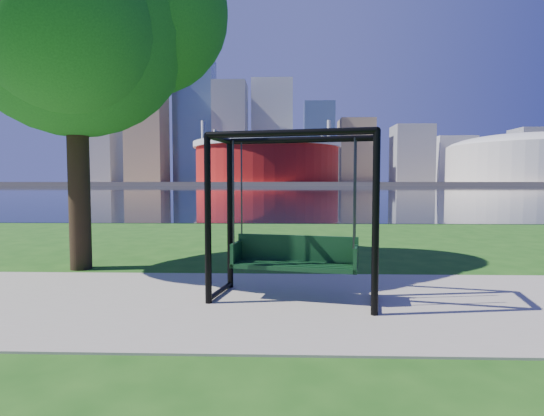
{
  "coord_description": "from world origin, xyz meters",
  "views": [
    {
      "loc": [
        0.06,
        -6.91,
        1.87
      ],
      "look_at": [
        -0.15,
        0.0,
        1.45
      ],
      "focal_mm": 28.0,
      "sensor_mm": 36.0,
      "label": 1
    }
  ],
  "objects": [
    {
      "name": "far_bank",
      "position": [
        0.0,
        306.0,
        1.0
      ],
      "size": [
        900.0,
        228.0,
        2.0
      ],
      "primitive_type": "cube",
      "color": "#937F60",
      "rests_on": "ground"
    },
    {
      "name": "swing",
      "position": [
        0.21,
        -0.33,
        1.26
      ],
      "size": [
        2.73,
        1.61,
        2.62
      ],
      "rotation": [
        0.0,
        0.0,
        -0.21
      ],
      "color": "black",
      "rests_on": "ground"
    },
    {
      "name": "path",
      "position": [
        0.0,
        -0.5,
        0.01
      ],
      "size": [
        120.0,
        4.0,
        0.03
      ],
      "primitive_type": "cube",
      "color": "#9E937F",
      "rests_on": "ground"
    },
    {
      "name": "skyline",
      "position": [
        -4.27,
        319.39,
        35.89
      ],
      "size": [
        392.0,
        66.0,
        96.5
      ],
      "color": "gray",
      "rests_on": "far_bank"
    },
    {
      "name": "arena",
      "position": [
        135.0,
        235.0,
        15.87
      ],
      "size": [
        84.0,
        84.0,
        26.56
      ],
      "color": "beige",
      "rests_on": "far_bank"
    },
    {
      "name": "river",
      "position": [
        0.0,
        102.0,
        0.01
      ],
      "size": [
        900.0,
        180.0,
        0.02
      ],
      "primitive_type": "cube",
      "color": "black",
      "rests_on": "ground"
    },
    {
      "name": "park_tree",
      "position": [
        -4.38,
        2.06,
        5.39
      ],
      "size": [
        6.25,
        5.65,
        7.77
      ],
      "color": "black",
      "rests_on": "ground"
    },
    {
      "name": "ground",
      "position": [
        0.0,
        0.0,
        0.0
      ],
      "size": [
        900.0,
        900.0,
        0.0
      ],
      "primitive_type": "plane",
      "color": "#1E5114",
      "rests_on": "ground"
    },
    {
      "name": "stadium",
      "position": [
        -10.0,
        235.0,
        14.23
      ],
      "size": [
        83.0,
        83.0,
        32.0
      ],
      "color": "maroon",
      "rests_on": "far_bank"
    }
  ]
}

